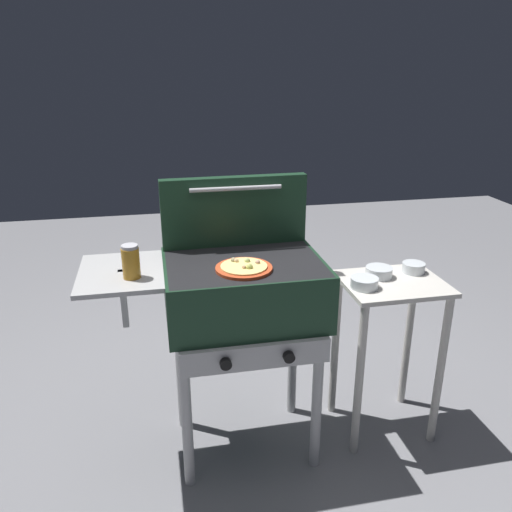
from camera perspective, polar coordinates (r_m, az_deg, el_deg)
name	(u,v)px	position (r m, az deg, el deg)	size (l,w,h in m)	color
ground_plane	(245,443)	(2.53, -1.18, -19.95)	(8.00, 8.00, 0.00)	gray
grill	(241,295)	(2.12, -1.68, -4.32)	(0.96, 0.53, 0.90)	#193823
grill_lid_open	(235,211)	(2.22, -2.39, 5.00)	(0.63, 0.09, 0.30)	#193823
pizza_cheese	(244,268)	(1.98, -1.34, -1.29)	(0.22, 0.22, 0.04)	#C64723
sauce_jar	(131,262)	(1.94, -13.69, -0.62)	(0.07, 0.07, 0.13)	#B77A1E
prep_table	(389,325)	(2.41, 14.47, -7.45)	(0.44, 0.36, 0.76)	beige
topping_bowl_near	(379,272)	(2.35, 13.45, -1.77)	(0.12, 0.12, 0.04)	silver
topping_bowl_far	(364,283)	(2.22, 11.89, -2.95)	(0.12, 0.12, 0.04)	silver
topping_bowl_middle	(413,268)	(2.44, 17.02, -1.28)	(0.10, 0.10, 0.04)	silver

